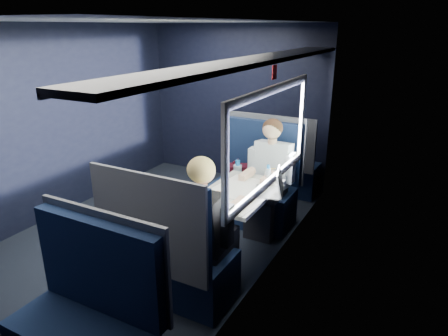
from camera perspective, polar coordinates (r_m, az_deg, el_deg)
The scene contains 13 objects.
ground at distance 4.74m, azimuth -9.79°, elevation -9.20°, with size 2.80×4.20×0.01m, color black.
room_shell at distance 4.22m, azimuth -10.70°, elevation 8.65°, with size 3.00×4.40×2.40m.
table at distance 3.94m, azimuth 1.71°, elevation -4.23°, with size 0.62×1.00×0.74m.
seat_bay_near at distance 4.84m, azimuth 4.22°, elevation -2.71°, with size 1.04×0.62×1.26m.
seat_bay_far at distance 3.48m, azimuth -7.69°, elevation -12.57°, with size 1.04×0.62×1.26m.
seat_row_front at distance 5.64m, azimuth 8.13°, elevation 0.34°, with size 1.04×0.51×1.16m.
seat_row_back at distance 2.93m, azimuth -18.83°, elevation -20.66°, with size 1.04×0.51×1.16m.
man at distance 4.49m, azimuth 6.45°, elevation -0.53°, with size 0.53×0.56×1.32m.
woman at distance 3.32m, azimuth -2.70°, elevation -7.80°, with size 0.53×0.56×1.32m.
papers at distance 3.84m, azimuth 2.16°, elevation -3.58°, with size 0.57×0.83×0.01m, color white.
laptop at distance 3.83m, azimuth 7.07°, elevation -2.75°, with size 0.35×0.40×0.25m.
bottle_small at distance 4.07m, azimuth 6.30°, elevation -1.04°, with size 0.06×0.06×0.20m.
cup at distance 4.16m, azimuth 6.33°, elevation -1.19°, with size 0.07×0.07×0.09m, color white.
Camera 1 is at (2.62, -3.23, 2.26)m, focal length 32.00 mm.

